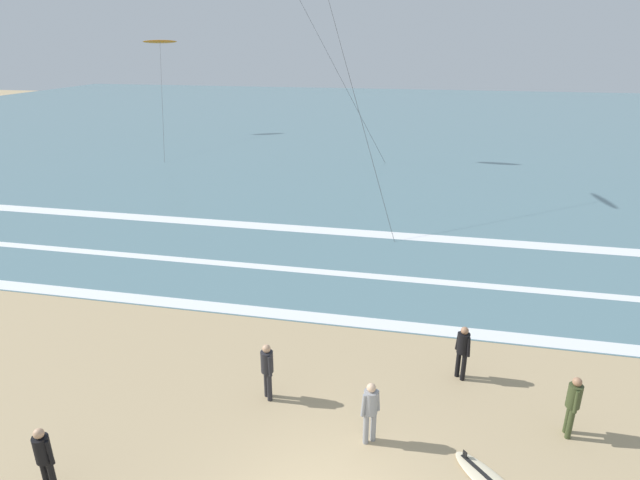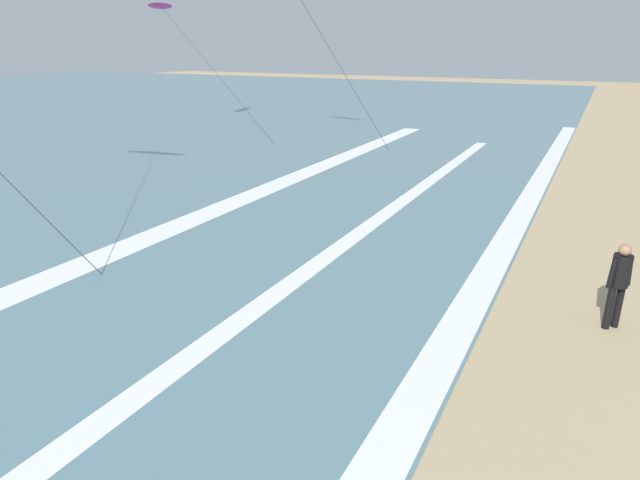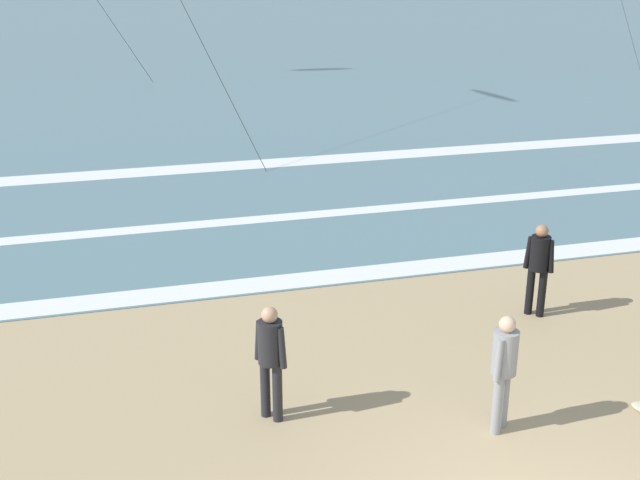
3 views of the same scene
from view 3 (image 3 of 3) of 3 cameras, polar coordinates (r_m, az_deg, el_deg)
The scene contains 7 objects.
ocean_surface at distance 58.29m, azimuth -11.73°, elevation 14.11°, with size 140.00×90.00×0.01m, color slate.
wave_foam_shoreline at distance 14.98m, azimuth 0.73°, elevation -2.64°, with size 59.69×0.68×0.01m, color white.
wave_foam_mid_break at distance 18.38m, azimuth -1.12°, elevation 1.76°, with size 42.44×0.50×0.01m, color white.
wave_foam_outer_break at distance 22.62m, azimuth -7.98°, elevation 5.13°, with size 51.95×0.96×0.01m, color white.
surfer_foreground_main at distance 13.63m, azimuth 15.32°, elevation -1.51°, with size 0.42×0.42×1.60m.
surfer_left_near at distance 10.33m, azimuth -3.55°, elevation -8.03°, with size 0.40×0.45×1.60m.
surfer_left_far at distance 10.33m, azimuth 12.96°, elevation -8.55°, with size 0.45×0.39×1.60m.
Camera 3 is at (-3.92, -5.63, 5.85)m, focal length 44.94 mm.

